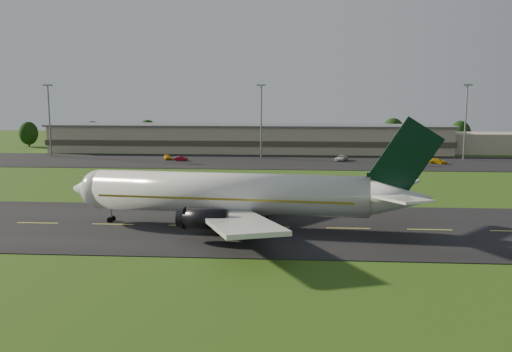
# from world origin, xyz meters

# --- Properties ---
(ground) EXTENTS (360.00, 360.00, 0.00)m
(ground) POSITION_xyz_m (0.00, 0.00, 0.00)
(ground) COLOR #284B12
(ground) RESTS_ON ground
(taxiway) EXTENTS (220.00, 30.00, 0.10)m
(taxiway) POSITION_xyz_m (0.00, 0.00, 0.05)
(taxiway) COLOR black
(taxiway) RESTS_ON ground
(apron) EXTENTS (260.00, 30.00, 0.10)m
(apron) POSITION_xyz_m (0.00, 72.00, 0.05)
(apron) COLOR black
(apron) RESTS_ON ground
(airliner) EXTENTS (51.26, 41.99, 15.57)m
(airliner) POSITION_xyz_m (6.51, -0.08, 4.66)
(airliner) COLOR silver
(airliner) RESTS_ON ground
(terminal) EXTENTS (145.00, 16.00, 8.40)m
(terminal) POSITION_xyz_m (6.40, 96.18, 3.99)
(terminal) COLOR tan
(terminal) RESTS_ON ground
(light_mast_west) EXTENTS (2.40, 1.20, 20.35)m
(light_mast_west) POSITION_xyz_m (-55.00, 80.00, 12.74)
(light_mast_west) COLOR gray
(light_mast_west) RESTS_ON ground
(light_mast_centre) EXTENTS (2.40, 1.20, 20.35)m
(light_mast_centre) POSITION_xyz_m (5.00, 80.00, 12.74)
(light_mast_centre) COLOR gray
(light_mast_centre) RESTS_ON ground
(light_mast_east) EXTENTS (2.40, 1.20, 20.35)m
(light_mast_east) POSITION_xyz_m (60.00, 80.00, 12.74)
(light_mast_east) COLOR gray
(light_mast_east) RESTS_ON ground
(tree_line) EXTENTS (195.61, 9.48, 10.05)m
(tree_line) POSITION_xyz_m (37.85, 106.11, 5.00)
(tree_line) COLOR black
(tree_line) RESTS_ON ground
(service_vehicle_a) EXTENTS (2.88, 4.31, 1.36)m
(service_vehicle_a) POSITION_xyz_m (-20.16, 74.58, 0.78)
(service_vehicle_a) COLOR #E29E0D
(service_vehicle_a) RESTS_ON apron
(service_vehicle_b) EXTENTS (3.70, 1.49, 1.20)m
(service_vehicle_b) POSITION_xyz_m (-15.90, 71.89, 0.70)
(service_vehicle_b) COLOR maroon
(service_vehicle_b) RESTS_ON apron
(service_vehicle_c) EXTENTS (4.07, 5.66, 1.43)m
(service_vehicle_c) POSITION_xyz_m (26.72, 75.22, 0.82)
(service_vehicle_c) COLOR silver
(service_vehicle_c) RESTS_ON apron
(service_vehicle_d) EXTENTS (4.97, 3.67, 1.34)m
(service_vehicle_d) POSITION_xyz_m (50.98, 70.78, 0.77)
(service_vehicle_d) COLOR gold
(service_vehicle_d) RESTS_ON apron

